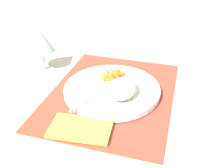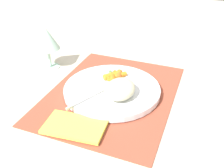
{
  "view_description": "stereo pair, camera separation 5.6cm",
  "coord_description": "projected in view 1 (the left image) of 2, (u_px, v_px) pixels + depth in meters",
  "views": [
    {
      "loc": [
        -0.58,
        -0.17,
        0.41
      ],
      "look_at": [
        0.0,
        0.0,
        0.03
      ],
      "focal_mm": 41.81,
      "sensor_mm": 36.0,
      "label": 1
    },
    {
      "loc": [
        -0.57,
        -0.22,
        0.41
      ],
      "look_at": [
        0.0,
        0.0,
        0.03
      ],
      "focal_mm": 41.81,
      "sensor_mm": 36.0,
      "label": 2
    }
  ],
  "objects": [
    {
      "name": "pea_scatter",
      "position": [
        115.0,
        81.0,
        0.74
      ],
      "size": [
        0.1,
        0.09,
        0.01
      ],
      "color": "green",
      "rests_on": "plate"
    },
    {
      "name": "rice_mound",
      "position": [
        122.0,
        89.0,
        0.67
      ],
      "size": [
        0.1,
        0.08,
        0.04
      ],
      "primitive_type": "ellipsoid",
      "color": "beige",
      "rests_on": "plate"
    },
    {
      "name": "wine_glass",
      "position": [
        41.0,
        42.0,
        0.8
      ],
      "size": [
        0.08,
        0.08,
        0.14
      ],
      "color": "#B2E0CC",
      "rests_on": "ground_plane"
    },
    {
      "name": "fork",
      "position": [
        103.0,
        92.0,
        0.69
      ],
      "size": [
        0.17,
        0.09,
        0.01
      ],
      "color": "#B9B9B9",
      "rests_on": "plate"
    },
    {
      "name": "carrot_portion",
      "position": [
        113.0,
        76.0,
        0.76
      ],
      "size": [
        0.08,
        0.06,
        0.02
      ],
      "color": "orange",
      "rests_on": "plate"
    },
    {
      "name": "ground_plane",
      "position": [
        112.0,
        94.0,
        0.73
      ],
      "size": [
        2.4,
        2.4,
        0.0
      ],
      "primitive_type": "plane",
      "color": "beige"
    },
    {
      "name": "placemat",
      "position": [
        112.0,
        93.0,
        0.73
      ],
      "size": [
        0.43,
        0.33,
        0.01
      ],
      "primitive_type": "cube",
      "color": "#9E4733",
      "rests_on": "ground_plane"
    },
    {
      "name": "plate",
      "position": [
        112.0,
        90.0,
        0.72
      ],
      "size": [
        0.27,
        0.27,
        0.02
      ],
      "primitive_type": "cylinder",
      "color": "white",
      "rests_on": "placemat"
    },
    {
      "name": "napkin",
      "position": [
        81.0,
        128.0,
        0.59
      ],
      "size": [
        0.1,
        0.15,
        0.01
      ],
      "primitive_type": "cube",
      "rotation": [
        0.0,
        0.0,
        0.1
      ],
      "color": "#EAE54C",
      "rests_on": "placemat"
    }
  ]
}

